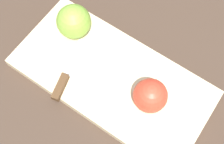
{
  "coord_description": "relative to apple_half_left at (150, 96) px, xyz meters",
  "views": [
    {
      "loc": [
        -0.1,
        0.25,
        0.64
      ],
      "look_at": [
        0.0,
        0.0,
        0.04
      ],
      "focal_mm": 50.0,
      "sensor_mm": 36.0,
      "label": 1
    }
  ],
  "objects": [
    {
      "name": "ground_plane",
      "position": [
        0.09,
        -0.02,
        -0.06
      ],
      "size": [
        4.0,
        4.0,
        0.0
      ],
      "primitive_type": "plane",
      "color": "#38281E"
    },
    {
      "name": "cutting_board",
      "position": [
        0.09,
        -0.02,
        -0.05
      ],
      "size": [
        0.47,
        0.29,
        0.02
      ],
      "color": "#D1B789",
      "rests_on": "ground_plane"
    },
    {
      "name": "apple_half_left",
      "position": [
        0.0,
        0.0,
        0.0
      ],
      "size": [
        0.07,
        0.07,
        0.07
      ],
      "rotation": [
        0.0,
        0.0,
        0.63
      ],
      "color": "red",
      "rests_on": "cutting_board"
    },
    {
      "name": "apple_half_right",
      "position": [
        0.22,
        -0.1,
        0.0
      ],
      "size": [
        0.08,
        0.08,
        0.08
      ],
      "rotation": [
        0.0,
        0.0,
        0.94
      ],
      "color": "olive",
      "rests_on": "cutting_board"
    },
    {
      "name": "knife",
      "position": [
        0.18,
        0.03,
        -0.03
      ],
      "size": [
        0.02,
        0.16,
        0.02
      ],
      "rotation": [
        0.0,
        0.0,
        -1.52
      ],
      "color": "silver",
      "rests_on": "cutting_board"
    }
  ]
}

